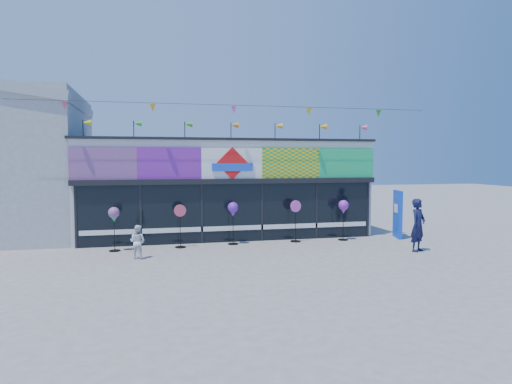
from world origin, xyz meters
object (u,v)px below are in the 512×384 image
object	(u,v)px
spinner_0	(114,216)
adult_man	(418,225)
spinner_1	(180,225)
child	(138,242)
spinner_2	(233,211)
spinner_4	(343,208)
blue_sign	(398,214)
spinner_3	(296,220)

from	to	relation	value
spinner_0	adult_man	xyz separation A→B (m)	(10.45, -2.46, -0.32)
spinner_1	child	size ratio (longest dim) A/B	1.45
spinner_2	spinner_4	world-z (taller)	spinner_2
blue_sign	spinner_4	distance (m)	2.46
adult_man	child	distance (m)	9.68
blue_sign	spinner_4	xyz separation A→B (m)	(-2.44, -0.04, 0.31)
blue_sign	spinner_3	xyz separation A→B (m)	(-4.43, 0.04, -0.12)
spinner_0	adult_man	distance (m)	10.74
spinner_1	spinner_2	world-z (taller)	spinner_2
spinner_2	blue_sign	bearing A→B (deg)	-0.45
spinner_0	spinner_3	distance (m)	6.86
spinner_1	child	distance (m)	2.18
child	spinner_3	bearing A→B (deg)	-135.41
spinner_3	child	world-z (taller)	spinner_3
spinner_2	child	bearing A→B (deg)	-153.04
spinner_0	adult_man	world-z (taller)	adult_man
spinner_2	adult_man	world-z (taller)	adult_man
spinner_0	spinner_1	xyz separation A→B (m)	(2.32, 0.15, -0.42)
adult_man	spinner_3	bearing A→B (deg)	111.72
blue_sign	spinner_2	distance (m)	6.94
blue_sign	child	world-z (taller)	blue_sign
spinner_1	child	bearing A→B (deg)	-133.32
spinner_0	spinner_3	bearing A→B (deg)	2.89
spinner_0	child	bearing A→B (deg)	-59.70
spinner_1	adult_man	world-z (taller)	adult_man
spinner_4	blue_sign	bearing A→B (deg)	1.04
spinner_4	child	bearing A→B (deg)	-168.12
spinner_2	spinner_3	world-z (taller)	spinner_3
blue_sign	adult_man	bearing A→B (deg)	-90.69
blue_sign	spinner_1	distance (m)	8.95
spinner_1	spinner_4	xyz separation A→B (m)	(6.51, 0.11, 0.45)
spinner_1	spinner_4	bearing A→B (deg)	0.94
blue_sign	spinner_2	size ratio (longest dim) A/B	1.21
spinner_2	spinner_0	bearing A→B (deg)	-175.30
spinner_0	spinner_4	xyz separation A→B (m)	(8.82, 0.26, 0.04)
spinner_1	spinner_3	size ratio (longest dim) A/B	0.97
spinner_3	spinner_4	bearing A→B (deg)	-2.55
spinner_0	blue_sign	bearing A→B (deg)	1.53
spinner_4	adult_man	xyz separation A→B (m)	(1.63, -2.71, -0.36)
spinner_2	spinner_4	xyz separation A→B (m)	(4.49, -0.10, -0.00)
blue_sign	spinner_0	world-z (taller)	blue_sign
spinner_0	spinner_3	world-z (taller)	spinner_3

